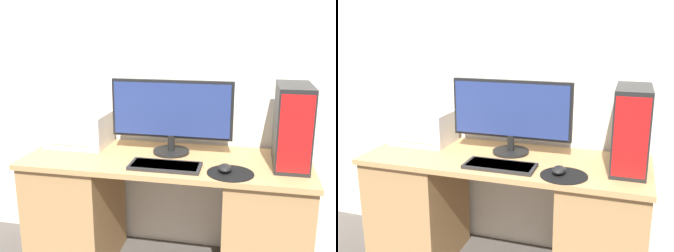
# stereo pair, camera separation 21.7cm
# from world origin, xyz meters

# --- Properties ---
(wall_back) EXTENTS (6.40, 0.05, 2.70)m
(wall_back) POSITION_xyz_m (0.00, 0.64, 1.35)
(wall_back) COLOR silver
(wall_back) RESTS_ON ground_plane
(desk) EXTENTS (1.60, 0.59, 0.72)m
(desk) POSITION_xyz_m (0.00, 0.29, 0.37)
(desk) COLOR tan
(desk) RESTS_ON ground_plane
(monitor) EXTENTS (0.70, 0.21, 0.43)m
(monitor) POSITION_xyz_m (0.01, 0.39, 0.96)
(monitor) COLOR black
(monitor) RESTS_ON desk
(keyboard) EXTENTS (0.38, 0.17, 0.02)m
(keyboard) POSITION_xyz_m (0.03, 0.14, 0.73)
(keyboard) COLOR black
(keyboard) RESTS_ON desk
(mousepad) EXTENTS (0.24, 0.24, 0.00)m
(mousepad) POSITION_xyz_m (0.37, 0.12, 0.72)
(mousepad) COLOR black
(mousepad) RESTS_ON desk
(mouse) EXTENTS (0.07, 0.10, 0.04)m
(mouse) POSITION_xyz_m (0.34, 0.13, 0.75)
(mouse) COLOR black
(mouse) RESTS_ON mousepad
(computer_tower) EXTENTS (0.17, 0.36, 0.43)m
(computer_tower) POSITION_xyz_m (0.67, 0.32, 0.94)
(computer_tower) COLOR black
(computer_tower) RESTS_ON desk
(printer) EXTENTS (0.36, 0.28, 0.20)m
(printer) POSITION_xyz_m (-0.58, 0.42, 0.82)
(printer) COLOR beige
(printer) RESTS_ON desk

